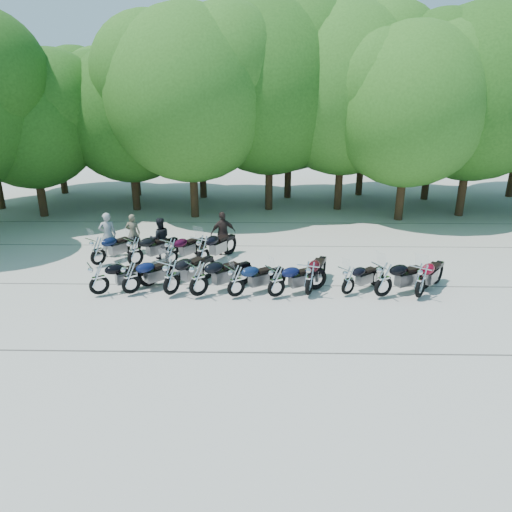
{
  "coord_description": "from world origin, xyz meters",
  "views": [
    {
      "loc": [
        0.28,
        -13.37,
        6.3
      ],
      "look_at": [
        0.0,
        1.5,
        1.1
      ],
      "focal_mm": 32.0,
      "sensor_mm": 36.0,
      "label": 1
    }
  ],
  "objects_px": {
    "motorcycle_8": "(384,279)",
    "motorcycle_11": "(135,251)",
    "motorcycle_2": "(171,276)",
    "motorcycle_7": "(348,280)",
    "motorcycle_0": "(99,278)",
    "motorcycle_12": "(171,251)",
    "motorcycle_9": "(421,280)",
    "motorcycle_1": "(130,277)",
    "rider_0": "(108,235)",
    "motorcycle_4": "(236,280)",
    "motorcycle_10": "(98,250)",
    "rider_1": "(160,238)",
    "rider_2": "(223,233)",
    "rider_3": "(133,233)",
    "motorcycle_3": "(199,278)",
    "motorcycle_6": "(310,277)",
    "motorcycle_5": "(276,281)",
    "motorcycle_13": "(203,250)"
  },
  "relations": [
    {
      "from": "rider_2",
      "to": "rider_3",
      "type": "height_order",
      "value": "rider_2"
    },
    {
      "from": "motorcycle_11",
      "to": "rider_1",
      "type": "relative_size",
      "value": 1.42
    },
    {
      "from": "motorcycle_10",
      "to": "rider_1",
      "type": "xyz_separation_m",
      "value": [
        2.23,
        1.04,
        0.19
      ]
    },
    {
      "from": "motorcycle_8",
      "to": "motorcycle_12",
      "type": "height_order",
      "value": "motorcycle_8"
    },
    {
      "from": "rider_0",
      "to": "rider_1",
      "type": "height_order",
      "value": "rider_0"
    },
    {
      "from": "motorcycle_0",
      "to": "motorcycle_1",
      "type": "distance_m",
      "value": 1.04
    },
    {
      "from": "motorcycle_7",
      "to": "rider_0",
      "type": "xyz_separation_m",
      "value": [
        -9.24,
        3.82,
        0.36
      ]
    },
    {
      "from": "motorcycle_8",
      "to": "motorcycle_2",
      "type": "bearing_deg",
      "value": 63.51
    },
    {
      "from": "motorcycle_8",
      "to": "motorcycle_12",
      "type": "xyz_separation_m",
      "value": [
        -7.53,
        2.86,
        -0.06
      ]
    },
    {
      "from": "motorcycle_8",
      "to": "motorcycle_1",
      "type": "bearing_deg",
      "value": 63.18
    },
    {
      "from": "motorcycle_10",
      "to": "motorcycle_13",
      "type": "distance_m",
      "value": 4.1
    },
    {
      "from": "motorcycle_0",
      "to": "motorcycle_3",
      "type": "xyz_separation_m",
      "value": [
        3.32,
        -0.06,
        0.05
      ]
    },
    {
      "from": "rider_2",
      "to": "rider_3",
      "type": "bearing_deg",
      "value": -24.93
    },
    {
      "from": "motorcycle_3",
      "to": "motorcycle_4",
      "type": "height_order",
      "value": "motorcycle_3"
    },
    {
      "from": "motorcycle_2",
      "to": "motorcycle_9",
      "type": "distance_m",
      "value": 8.18
    },
    {
      "from": "motorcycle_0",
      "to": "motorcycle_12",
      "type": "xyz_separation_m",
      "value": [
        1.85,
        2.86,
        -0.02
      ]
    },
    {
      "from": "motorcycle_7",
      "to": "motorcycle_9",
      "type": "relative_size",
      "value": 0.85
    },
    {
      "from": "motorcycle_4",
      "to": "motorcycle_5",
      "type": "xyz_separation_m",
      "value": [
        1.32,
        0.0,
        0.0
      ]
    },
    {
      "from": "motorcycle_4",
      "to": "motorcycle_10",
      "type": "height_order",
      "value": "motorcycle_10"
    },
    {
      "from": "motorcycle_9",
      "to": "rider_3",
      "type": "xyz_separation_m",
      "value": [
        -10.69,
        4.66,
        0.15
      ]
    },
    {
      "from": "motorcycle_7",
      "to": "motorcycle_11",
      "type": "relative_size",
      "value": 0.84
    },
    {
      "from": "motorcycle_4",
      "to": "motorcycle_13",
      "type": "distance_m",
      "value": 3.22
    },
    {
      "from": "motorcycle_8",
      "to": "motorcycle_9",
      "type": "relative_size",
      "value": 1.02
    },
    {
      "from": "motorcycle_10",
      "to": "rider_3",
      "type": "distance_m",
      "value": 2.05
    },
    {
      "from": "rider_1",
      "to": "motorcycle_10",
      "type": "bearing_deg",
      "value": 5.96
    },
    {
      "from": "motorcycle_4",
      "to": "motorcycle_10",
      "type": "xyz_separation_m",
      "value": [
        -5.56,
        2.89,
        0.03
      ]
    },
    {
      "from": "motorcycle_11",
      "to": "rider_2",
      "type": "bearing_deg",
      "value": -111.1
    },
    {
      "from": "motorcycle_7",
      "to": "motorcycle_12",
      "type": "distance_m",
      "value": 6.96
    },
    {
      "from": "motorcycle_9",
      "to": "rider_3",
      "type": "distance_m",
      "value": 11.67
    },
    {
      "from": "motorcycle_8",
      "to": "rider_3",
      "type": "bearing_deg",
      "value": 37.8
    },
    {
      "from": "rider_3",
      "to": "motorcycle_1",
      "type": "bearing_deg",
      "value": 100.07
    },
    {
      "from": "rider_2",
      "to": "motorcycle_5",
      "type": "bearing_deg",
      "value": 94.19
    },
    {
      "from": "motorcycle_7",
      "to": "motorcycle_8",
      "type": "height_order",
      "value": "motorcycle_8"
    },
    {
      "from": "motorcycle_2",
      "to": "rider_0",
      "type": "bearing_deg",
      "value": -17.35
    },
    {
      "from": "motorcycle_0",
      "to": "motorcycle_2",
      "type": "distance_m",
      "value": 2.4
    },
    {
      "from": "motorcycle_12",
      "to": "rider_1",
      "type": "distance_m",
      "value": 1.19
    },
    {
      "from": "motorcycle_5",
      "to": "motorcycle_13",
      "type": "distance_m",
      "value": 4.0
    },
    {
      "from": "motorcycle_8",
      "to": "motorcycle_11",
      "type": "height_order",
      "value": "motorcycle_8"
    },
    {
      "from": "motorcycle_1",
      "to": "motorcycle_8",
      "type": "bearing_deg",
      "value": -132.11
    },
    {
      "from": "motorcycle_1",
      "to": "rider_0",
      "type": "height_order",
      "value": "rider_0"
    },
    {
      "from": "motorcycle_8",
      "to": "motorcycle_5",
      "type": "bearing_deg",
      "value": 65.09
    },
    {
      "from": "motorcycle_2",
      "to": "motorcycle_12",
      "type": "distance_m",
      "value": 2.87
    },
    {
      "from": "motorcycle_6",
      "to": "rider_1",
      "type": "distance_m",
      "value": 6.86
    },
    {
      "from": "motorcycle_6",
      "to": "rider_3",
      "type": "height_order",
      "value": "rider_3"
    },
    {
      "from": "motorcycle_3",
      "to": "rider_3",
      "type": "height_order",
      "value": "rider_3"
    },
    {
      "from": "motorcycle_0",
      "to": "rider_3",
      "type": "distance_m",
      "value": 4.64
    },
    {
      "from": "motorcycle_2",
      "to": "motorcycle_7",
      "type": "distance_m",
      "value": 5.87
    },
    {
      "from": "motorcycle_3",
      "to": "motorcycle_13",
      "type": "xyz_separation_m",
      "value": [
        -0.23,
        2.85,
        0.01
      ]
    },
    {
      "from": "motorcycle_5",
      "to": "motorcycle_6",
      "type": "height_order",
      "value": "motorcycle_6"
    },
    {
      "from": "motorcycle_3",
      "to": "motorcycle_12",
      "type": "height_order",
      "value": "motorcycle_3"
    }
  ]
}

